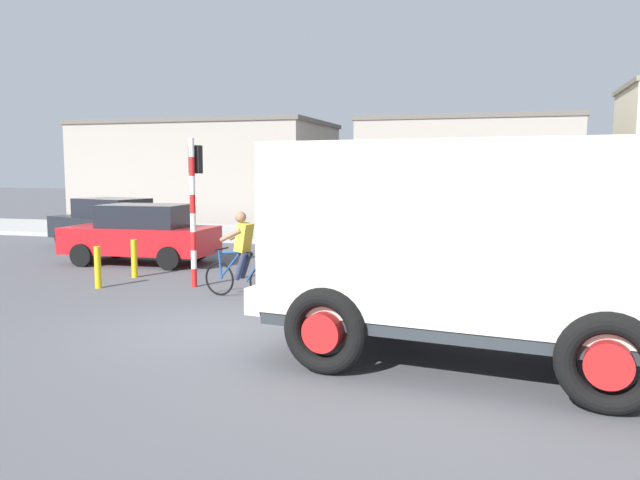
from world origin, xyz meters
TOP-DOWN VIEW (x-y plane):
  - ground_plane at (0.00, 0.00)m, footprint 120.00×120.00m
  - sidewalk_far at (0.00, 13.43)m, footprint 80.00×5.00m
  - truck_foreground at (3.90, -0.60)m, footprint 5.70×3.36m
  - cyclist at (-0.70, 2.44)m, footprint 1.71×0.55m
  - traffic_light_pole at (-2.16, 3.30)m, footprint 0.24×0.43m
  - car_red_near at (-5.09, 5.90)m, footprint 4.08×2.04m
  - car_white_mid at (1.31, 5.42)m, footprint 4.18×2.25m
  - car_far_side at (-7.99, 8.71)m, footprint 4.30×2.66m
  - bollard_near at (-4.08, 2.52)m, footprint 0.14×0.14m
  - bollard_far at (-4.08, 3.92)m, footprint 0.14×0.14m
  - building_corner_left at (-10.22, 20.57)m, footprint 11.93×7.44m
  - building_mid_block at (2.61, 20.12)m, footprint 9.33×5.59m

SIDE VIEW (x-z plane):
  - ground_plane at x=0.00m, z-range 0.00..0.00m
  - sidewalk_far at x=0.00m, z-range 0.00..0.16m
  - bollard_near at x=-4.08m, z-range 0.00..0.90m
  - bollard_far at x=-4.08m, z-range 0.00..0.90m
  - car_red_near at x=-5.09m, z-range 0.02..1.62m
  - car_white_mid at x=1.31m, z-range 0.02..1.62m
  - car_far_side at x=-7.99m, z-range 0.02..1.62m
  - cyclist at x=-0.70m, z-range 0.00..1.72m
  - truck_foreground at x=3.90m, z-range 0.22..3.12m
  - traffic_light_pole at x=-2.16m, z-range 0.47..3.67m
  - building_mid_block at x=2.61m, z-range 0.00..4.77m
  - building_corner_left at x=-10.22m, z-range 0.00..4.84m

